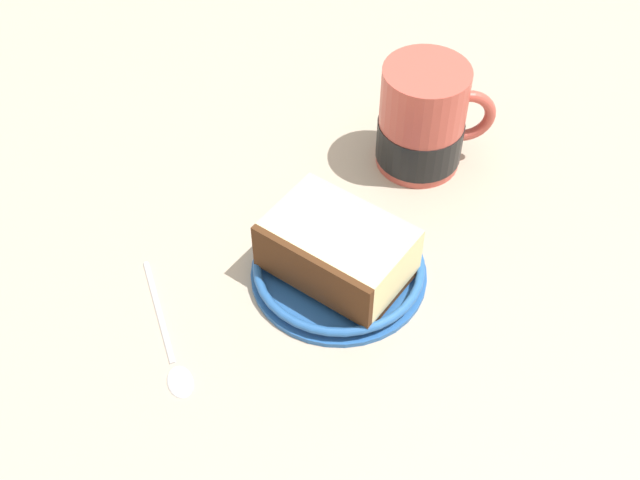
{
  "coord_description": "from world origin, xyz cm",
  "views": [
    {
      "loc": [
        -30.27,
        37.0,
        54.01
      ],
      "look_at": [
        -0.02,
        3.25,
        3.0
      ],
      "focal_mm": 45.54,
      "sensor_mm": 36.0,
      "label": 1
    }
  ],
  "objects_px": {
    "cake_slice": "(338,250)",
    "teaspoon": "(169,351)",
    "tea_mug": "(423,123)",
    "small_plate": "(339,269)"
  },
  "relations": [
    {
      "from": "cake_slice",
      "to": "teaspoon",
      "type": "relative_size",
      "value": 0.96
    },
    {
      "from": "tea_mug",
      "to": "teaspoon",
      "type": "distance_m",
      "value": 0.31
    },
    {
      "from": "small_plate",
      "to": "tea_mug",
      "type": "distance_m",
      "value": 0.17
    },
    {
      "from": "cake_slice",
      "to": "teaspoon",
      "type": "height_order",
      "value": "cake_slice"
    },
    {
      "from": "cake_slice",
      "to": "teaspoon",
      "type": "xyz_separation_m",
      "value": [
        0.05,
        0.15,
        -0.03
      ]
    },
    {
      "from": "small_plate",
      "to": "cake_slice",
      "type": "distance_m",
      "value": 0.03
    },
    {
      "from": "tea_mug",
      "to": "teaspoon",
      "type": "xyz_separation_m",
      "value": [
        0.01,
        0.31,
        -0.04
      ]
    },
    {
      "from": "teaspoon",
      "to": "small_plate",
      "type": "bearing_deg",
      "value": -107.37
    },
    {
      "from": "small_plate",
      "to": "tea_mug",
      "type": "xyz_separation_m",
      "value": [
        0.04,
        -0.16,
        0.04
      ]
    },
    {
      "from": "teaspoon",
      "to": "cake_slice",
      "type": "bearing_deg",
      "value": -107.76
    }
  ]
}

